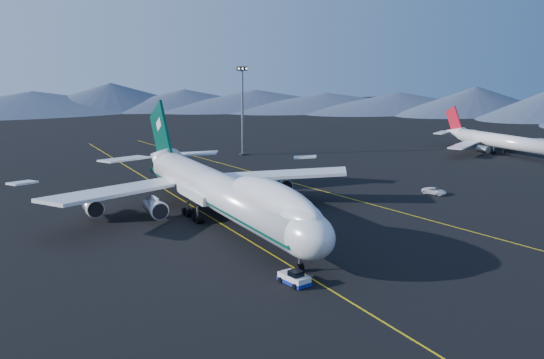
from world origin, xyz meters
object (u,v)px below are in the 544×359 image
boeing_747 (221,191)px  pushback_tug (294,279)px  service_van (434,191)px  floodlight_mast (242,111)px  second_jet (501,141)px

boeing_747 → pushback_tug: bearing=-95.5°
service_van → boeing_747: bearing=154.8°
boeing_747 → service_van: 48.80m
boeing_747 → floodlight_mast: 74.30m
pushback_tug → service_van: size_ratio=0.93×
pushback_tug → service_van: (51.45, 29.99, 0.10)m
second_jet → boeing_747: bearing=-167.4°
service_van → floodlight_mast: floodlight_mast is taller
boeing_747 → service_van: boeing_747 is taller
service_van → floodlight_mast: (-13.53, 65.29, 12.19)m
pushback_tug → second_jet: (105.46, 60.83, 3.25)m
second_jet → service_van: 62.28m
pushback_tug → boeing_747: bearing=75.1°
pushback_tug → second_jet: second_jet is taller
boeing_747 → second_jet: bearing=16.7°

